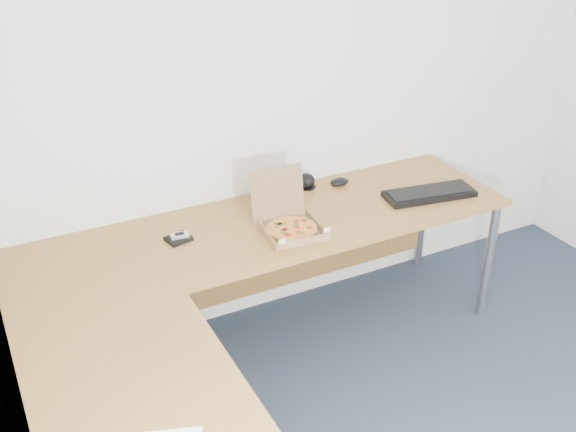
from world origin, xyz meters
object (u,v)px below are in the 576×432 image
desk (242,290)px  keyboard (429,194)px  wallet (179,239)px  pizza_box (290,225)px  drinking_glass (270,187)px

desk → keyboard: bearing=14.4°
keyboard → wallet: keyboard is taller
pizza_box → wallet: pizza_box is taller
desk → wallet: size_ratio=22.79×
pizza_box → drinking_glass: (0.07, 0.38, 0.02)m
pizza_box → wallet: (-0.51, 0.16, -0.02)m
pizza_box → wallet: bearing=169.0°
desk → pizza_box: 0.51m
drinking_glass → keyboard: drinking_glass is taller
desk → keyboard: (1.21, 0.31, 0.04)m
wallet → keyboard: bearing=-19.3°
wallet → desk: bearing=-88.8°
drinking_glass → wallet: drinking_glass is taller
drinking_glass → keyboard: (0.75, -0.38, -0.04)m
desk → keyboard: 1.25m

